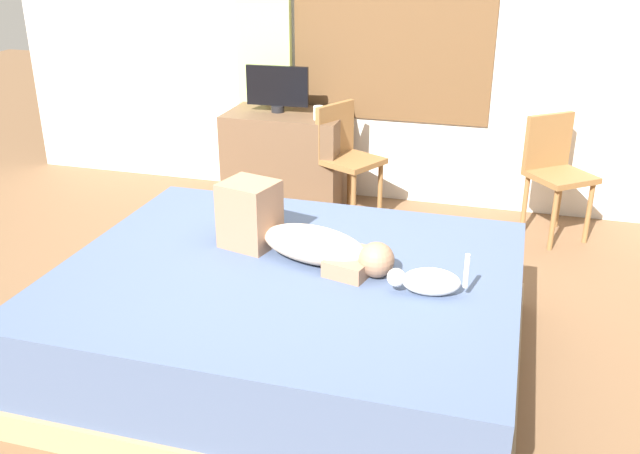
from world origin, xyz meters
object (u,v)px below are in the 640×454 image
(desk, at_px, (287,159))
(cat, at_px, (427,281))
(person_lying, at_px, (297,235))
(chair_by_desk, at_px, (345,153))
(cup, at_px, (319,113))
(tv_monitor, at_px, (277,88))
(bed, at_px, (289,317))
(chair_spare, at_px, (555,167))

(desk, bearing_deg, cat, -57.38)
(person_lying, height_order, chair_by_desk, person_lying)
(person_lying, distance_m, cat, 0.71)
(cup, height_order, chair_by_desk, chair_by_desk)
(person_lying, height_order, tv_monitor, tv_monitor)
(chair_by_desk, bearing_deg, tv_monitor, 165.14)
(bed, relative_size, person_lying, 2.39)
(tv_monitor, xyz_separation_m, chair_spare, (2.05, -0.06, -0.41))
(cup, relative_size, chair_by_desk, 0.11)
(desk, distance_m, cup, 0.53)
(cat, height_order, tv_monitor, tv_monitor)
(person_lying, bearing_deg, tv_monitor, 111.77)
(cup, bearing_deg, person_lying, -77.03)
(chair_spare, bearing_deg, bed, -121.62)
(bed, bearing_deg, desk, 108.88)
(cat, xyz_separation_m, cup, (-1.10, 2.05, 0.20))
(cat, bearing_deg, tv_monitor, 123.83)
(chair_by_desk, bearing_deg, chair_spare, 3.45)
(cat, relative_size, tv_monitor, 0.74)
(bed, relative_size, cup, 22.87)
(desk, relative_size, tv_monitor, 1.87)
(person_lying, distance_m, chair_by_desk, 1.83)
(cat, bearing_deg, person_lying, 162.03)
(person_lying, distance_m, cup, 1.89)
(bed, distance_m, desk, 2.23)
(desk, relative_size, cup, 9.17)
(cat, height_order, desk, desk)
(chair_by_desk, height_order, chair_spare, same)
(bed, relative_size, desk, 2.49)
(tv_monitor, distance_m, chair_spare, 2.09)
(tv_monitor, xyz_separation_m, cup, (0.36, -0.13, -0.13))
(bed, relative_size, tv_monitor, 4.67)
(cup, bearing_deg, cat, -61.81)
(cup, height_order, chair_spare, chair_spare)
(tv_monitor, height_order, cup, tv_monitor)
(cat, xyz_separation_m, desk, (-1.40, 2.18, -0.22))
(cat, distance_m, chair_by_desk, 2.22)
(tv_monitor, bearing_deg, desk, 0.00)
(cup, relative_size, chair_spare, 0.11)
(person_lying, height_order, cup, person_lying)
(chair_spare, bearing_deg, desk, 178.22)
(cat, distance_m, desk, 2.60)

